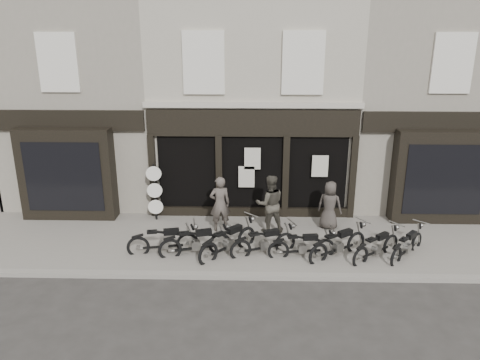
{
  "coord_description": "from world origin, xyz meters",
  "views": [
    {
      "loc": [
        -0.03,
        -12.49,
        6.52
      ],
      "look_at": [
        -0.39,
        1.6,
        1.88
      ],
      "focal_mm": 35.0,
      "sensor_mm": 36.0,
      "label": 1
    }
  ],
  "objects_px": {
    "motorcycle_6": "(377,248)",
    "man_left": "(220,204)",
    "advert_sign_post": "(155,195)",
    "motorcycle_5": "(338,246)",
    "man_centre": "(270,204)",
    "motorcycle_1": "(196,244)",
    "motorcycle_2": "(229,243)",
    "motorcycle_3": "(264,244)",
    "motorcycle_7": "(407,247)",
    "man_right": "(330,205)",
    "motorcycle_4": "(303,248)",
    "motorcycle_0": "(164,243)"
  },
  "relations": [
    {
      "from": "motorcycle_4",
      "to": "man_centre",
      "type": "xyz_separation_m",
      "value": [
        -0.9,
        1.74,
        0.7
      ]
    },
    {
      "from": "man_left",
      "to": "advert_sign_post",
      "type": "bearing_deg",
      "value": -32.89
    },
    {
      "from": "motorcycle_3",
      "to": "motorcycle_0",
      "type": "bearing_deg",
      "value": 158.24
    },
    {
      "from": "motorcycle_5",
      "to": "motorcycle_6",
      "type": "bearing_deg",
      "value": -36.93
    },
    {
      "from": "man_centre",
      "to": "motorcycle_3",
      "type": "bearing_deg",
      "value": 73.57
    },
    {
      "from": "man_left",
      "to": "motorcycle_3",
      "type": "bearing_deg",
      "value": 117.75
    },
    {
      "from": "motorcycle_1",
      "to": "motorcycle_3",
      "type": "bearing_deg",
      "value": -13.97
    },
    {
      "from": "motorcycle_2",
      "to": "motorcycle_6",
      "type": "bearing_deg",
      "value": -47.71
    },
    {
      "from": "man_left",
      "to": "man_centre",
      "type": "distance_m",
      "value": 1.62
    },
    {
      "from": "motorcycle_2",
      "to": "motorcycle_3",
      "type": "relative_size",
      "value": 0.91
    },
    {
      "from": "motorcycle_0",
      "to": "man_left",
      "type": "bearing_deg",
      "value": 34.36
    },
    {
      "from": "motorcycle_6",
      "to": "man_centre",
      "type": "distance_m",
      "value": 3.58
    },
    {
      "from": "advert_sign_post",
      "to": "motorcycle_0",
      "type": "bearing_deg",
      "value": -82.26
    },
    {
      "from": "motorcycle_5",
      "to": "motorcycle_6",
      "type": "distance_m",
      "value": 1.1
    },
    {
      "from": "advert_sign_post",
      "to": "motorcycle_6",
      "type": "bearing_deg",
      "value": -29.0
    },
    {
      "from": "advert_sign_post",
      "to": "motorcycle_4",
      "type": "bearing_deg",
      "value": -37.03
    },
    {
      "from": "motorcycle_4",
      "to": "advert_sign_post",
      "type": "height_order",
      "value": "advert_sign_post"
    },
    {
      "from": "motorcycle_5",
      "to": "man_centre",
      "type": "relative_size",
      "value": 1.0
    },
    {
      "from": "motorcycle_5",
      "to": "man_centre",
      "type": "xyz_separation_m",
      "value": [
        -1.96,
        1.66,
        0.67
      ]
    },
    {
      "from": "motorcycle_4",
      "to": "motorcycle_7",
      "type": "relative_size",
      "value": 1.26
    },
    {
      "from": "motorcycle_4",
      "to": "man_right",
      "type": "distance_m",
      "value": 2.37
    },
    {
      "from": "motorcycle_2",
      "to": "man_centre",
      "type": "relative_size",
      "value": 0.94
    },
    {
      "from": "motorcycle_7",
      "to": "man_centre",
      "type": "xyz_separation_m",
      "value": [
        -3.97,
        1.61,
        0.71
      ]
    },
    {
      "from": "motorcycle_0",
      "to": "man_right",
      "type": "xyz_separation_m",
      "value": [
        5.16,
        1.87,
        0.53
      ]
    },
    {
      "from": "motorcycle_5",
      "to": "man_right",
      "type": "xyz_separation_m",
      "value": [
        0.02,
        1.96,
        0.52
      ]
    },
    {
      "from": "man_left",
      "to": "motorcycle_4",
      "type": "bearing_deg",
      "value": 131.45
    },
    {
      "from": "motorcycle_1",
      "to": "motorcycle_7",
      "type": "relative_size",
      "value": 1.33
    },
    {
      "from": "motorcycle_0",
      "to": "motorcycle_7",
      "type": "bearing_deg",
      "value": -11.73
    },
    {
      "from": "motorcycle_5",
      "to": "advert_sign_post",
      "type": "xyz_separation_m",
      "value": [
        -5.85,
        2.52,
        0.62
      ]
    },
    {
      "from": "motorcycle_0",
      "to": "motorcycle_1",
      "type": "xyz_separation_m",
      "value": [
        0.97,
        -0.09,
        0.01
      ]
    },
    {
      "from": "motorcycle_7",
      "to": "motorcycle_5",
      "type": "bearing_deg",
      "value": 133.66
    },
    {
      "from": "motorcycle_6",
      "to": "man_centre",
      "type": "bearing_deg",
      "value": 112.29
    },
    {
      "from": "motorcycle_2",
      "to": "motorcycle_6",
      "type": "relative_size",
      "value": 1.05
    },
    {
      "from": "motorcycle_3",
      "to": "motorcycle_4",
      "type": "distance_m",
      "value": 1.13
    },
    {
      "from": "motorcycle_0",
      "to": "motorcycle_7",
      "type": "xyz_separation_m",
      "value": [
        7.16,
        -0.03,
        -0.03
      ]
    },
    {
      "from": "motorcycle_2",
      "to": "motorcycle_4",
      "type": "distance_m",
      "value": 2.17
    },
    {
      "from": "motorcycle_7",
      "to": "motorcycle_1",
      "type": "bearing_deg",
      "value": 132.53
    },
    {
      "from": "advert_sign_post",
      "to": "man_right",
      "type": "bearing_deg",
      "value": -14.04
    },
    {
      "from": "motorcycle_6",
      "to": "man_left",
      "type": "relative_size",
      "value": 0.93
    },
    {
      "from": "man_left",
      "to": "man_centre",
      "type": "xyz_separation_m",
      "value": [
        1.62,
        -0.04,
        0.04
      ]
    },
    {
      "from": "motorcycle_0",
      "to": "motorcycle_6",
      "type": "distance_m",
      "value": 6.24
    },
    {
      "from": "motorcycle_7",
      "to": "advert_sign_post",
      "type": "xyz_separation_m",
      "value": [
        -7.87,
        2.46,
        0.66
      ]
    },
    {
      "from": "advert_sign_post",
      "to": "man_left",
      "type": "bearing_deg",
      "value": -28.25
    },
    {
      "from": "motorcycle_5",
      "to": "motorcycle_0",
      "type": "bearing_deg",
      "value": 145.45
    },
    {
      "from": "motorcycle_4",
      "to": "man_left",
      "type": "relative_size",
      "value": 1.09
    },
    {
      "from": "motorcycle_0",
      "to": "motorcycle_2",
      "type": "bearing_deg",
      "value": -12.03
    },
    {
      "from": "motorcycle_3",
      "to": "motorcycle_7",
      "type": "distance_m",
      "value": 4.19
    },
    {
      "from": "motorcycle_2",
      "to": "motorcycle_5",
      "type": "relative_size",
      "value": 0.94
    },
    {
      "from": "motorcycle_1",
      "to": "motorcycle_2",
      "type": "bearing_deg",
      "value": -12.3
    },
    {
      "from": "motorcycle_7",
      "to": "man_centre",
      "type": "height_order",
      "value": "man_centre"
    }
  ]
}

